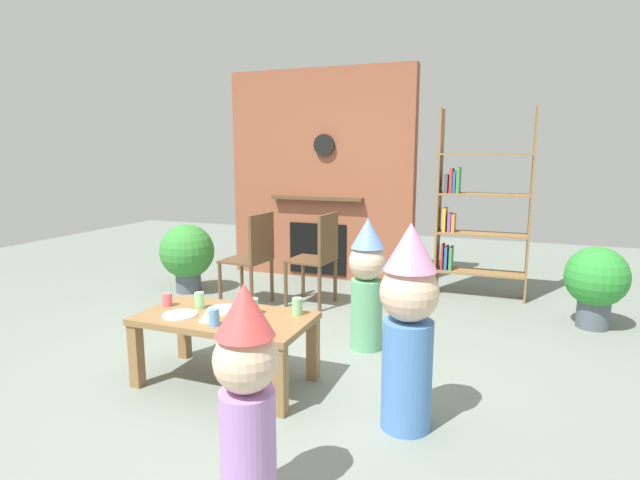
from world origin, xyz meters
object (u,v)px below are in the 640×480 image
at_px(paper_cup_near_right, 253,306).
at_px(dining_chair_middle, 319,254).
at_px(bookshelf, 475,211).
at_px(paper_cup_far_right, 297,306).
at_px(paper_cup_near_left, 167,300).
at_px(birthday_cake_slice, 206,316).
at_px(child_with_cone_hat, 247,393).
at_px(dining_chair_left, 254,254).
at_px(paper_plate_rear, 224,309).
at_px(paper_cup_center, 214,317).
at_px(paper_cup_far_left, 200,300).
at_px(paper_plate_front, 180,315).
at_px(child_in_pink, 408,322).
at_px(coffee_table, 225,327).
at_px(potted_plant_short, 187,253).
at_px(child_by_the_chairs, 367,281).
at_px(potted_plant_tall, 596,281).

bearing_deg(paper_cup_near_right, dining_chair_middle, 96.60).
height_order(bookshelf, paper_cup_far_right, bookshelf).
bearing_deg(paper_cup_near_left, birthday_cake_slice, -21.19).
bearing_deg(paper_cup_near_left, child_with_cone_hat, -40.58).
relative_size(paper_cup_near_left, dining_chair_left, 0.10).
bearing_deg(paper_plate_rear, bookshelf, 62.08).
distance_m(paper_cup_center, paper_cup_far_left, 0.37).
relative_size(bookshelf, paper_cup_near_right, 18.44).
bearing_deg(paper_plate_rear, paper_cup_near_right, -0.04).
relative_size(paper_cup_far_right, paper_plate_rear, 0.49).
bearing_deg(paper_cup_center, paper_plate_rear, 110.28).
xyz_separation_m(paper_plate_front, paper_plate_rear, (0.20, 0.19, 0.00)).
bearing_deg(paper_plate_rear, child_in_pink, -9.18).
distance_m(paper_cup_far_left, birthday_cake_slice, 0.27).
relative_size(bookshelf, dining_chair_left, 2.11).
height_order(coffee_table, potted_plant_short, potted_plant_short).
height_order(bookshelf, paper_cup_near_right, bookshelf).
xyz_separation_m(dining_chair_left, dining_chair_middle, (0.59, 0.23, 0.00)).
distance_m(paper_cup_far_left, paper_cup_far_right, 0.66).
bearing_deg(paper_plate_rear, child_by_the_chairs, 47.15).
bearing_deg(bookshelf, child_with_cone_hat, -99.56).
xyz_separation_m(child_by_the_chairs, potted_plant_tall, (1.67, 1.12, -0.12)).
relative_size(birthday_cake_slice, child_in_pink, 0.09).
height_order(coffee_table, paper_plate_front, paper_plate_front).
relative_size(coffee_table, child_with_cone_hat, 1.13).
bearing_deg(paper_cup_far_left, dining_chair_middle, 83.62).
distance_m(paper_cup_near_right, paper_cup_far_right, 0.28).
relative_size(paper_cup_near_left, birthday_cake_slice, 0.88).
bearing_deg(child_by_the_chairs, paper_cup_far_right, 17.41).
xyz_separation_m(potted_plant_tall, potted_plant_short, (-3.87, -0.29, 0.01)).
relative_size(paper_plate_front, dining_chair_middle, 0.24).
distance_m(paper_cup_far_left, child_in_pink, 1.43).
distance_m(paper_plate_front, birthday_cake_slice, 0.21).
bearing_deg(paper_cup_near_right, paper_cup_center, -112.35).
height_order(bookshelf, coffee_table, bookshelf).
relative_size(paper_plate_rear, dining_chair_middle, 0.24).
distance_m(child_with_cone_hat, child_in_pink, 0.98).
bearing_deg(coffee_table, potted_plant_short, 131.48).
relative_size(paper_cup_near_left, paper_plate_front, 0.41).
relative_size(paper_cup_near_right, dining_chair_left, 0.11).
relative_size(bookshelf, birthday_cake_slice, 19.00).
height_order(paper_cup_near_left, dining_chair_middle, dining_chair_middle).
distance_m(paper_plate_rear, potted_plant_short, 2.19).
bearing_deg(potted_plant_short, coffee_table, -48.52).
relative_size(coffee_table, paper_cup_center, 10.54).
xyz_separation_m(birthday_cake_slice, child_by_the_chairs, (0.73, 1.01, 0.04)).
relative_size(coffee_table, dining_chair_middle, 1.21).
height_order(bookshelf, birthday_cake_slice, bookshelf).
xyz_separation_m(birthday_cake_slice, dining_chair_left, (-0.58, 1.67, 0.03)).
bearing_deg(coffee_table, bookshelf, 63.86).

